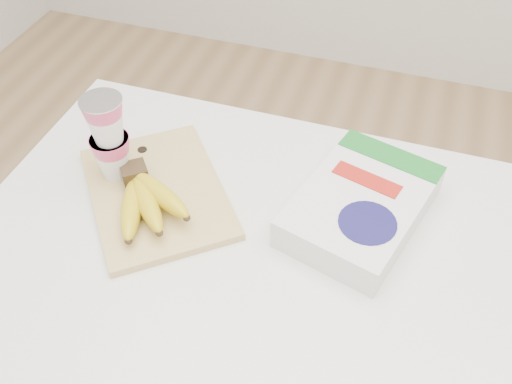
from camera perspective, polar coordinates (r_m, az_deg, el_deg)
table at (r=1.39m, az=1.47°, el=-17.28°), size 1.15×0.77×0.86m
cutting_board at (r=1.13m, az=-9.87°, el=-0.06°), size 0.40×0.42×0.02m
bananas at (r=1.08m, az=-11.02°, el=-0.68°), size 0.19×0.20×0.06m
yogurt_stack at (r=1.11m, az=-14.54°, el=5.45°), size 0.08×0.08×0.18m
cereal_box at (r=1.08m, az=10.43°, el=-1.36°), size 0.28×0.35×0.07m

